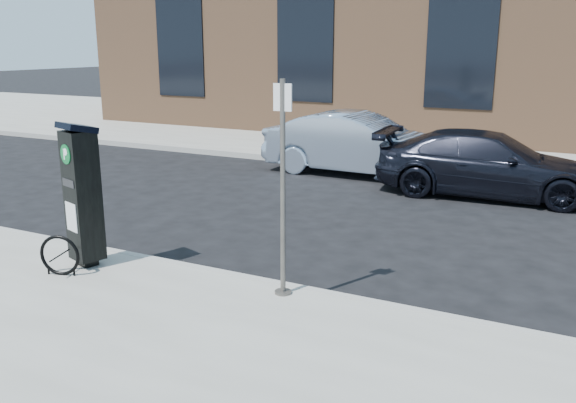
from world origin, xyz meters
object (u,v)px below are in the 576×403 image
Objects in this scene: bike_rack at (60,255)px; sign_pole at (283,192)px; parking_kiosk at (82,194)px; car_dark at (488,164)px; car_silver at (358,144)px.

sign_pole is at bearing -2.15° from bike_rack.
parking_kiosk is 3.57× the size of bike_rack.
bike_rack is at bearing -165.65° from sign_pole.
car_dark is (4.10, 7.25, -0.49)m from parking_kiosk.
parking_kiosk is 0.77× the size of sign_pole.
sign_pole is 7.05m from car_dark.
sign_pole is 3.17m from bike_rack.
sign_pole is at bearing 166.48° from car_dark.
bike_rack is at bearing -77.70° from parking_kiosk.
sign_pole reaches higher than parking_kiosk.
parking_kiosk is 0.43× the size of car_silver.
car_dark is (1.25, 6.90, -0.76)m from sign_pole.
parking_kiosk is at bearing 66.82° from bike_rack.
car_silver is at bearing 103.28° from sign_pole.
parking_kiosk is 0.87m from bike_rack.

